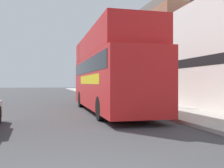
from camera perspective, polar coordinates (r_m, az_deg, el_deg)
ground_plane at (r=24.90m, az=-12.66°, el=-3.46°), size 144.00×144.00×0.00m
sidewalk at (r=22.90m, az=3.10°, el=-3.60°), size 3.27×108.00×0.14m
brick_terrace_rear at (r=28.75m, az=9.49°, el=7.79°), size 6.00×17.92×10.77m
tour_bus at (r=14.43m, az=-0.70°, el=1.51°), size 2.57×10.79×4.23m
parked_car_ahead_of_bus at (r=22.51m, az=-3.94°, el=-1.94°), size 1.99×4.55×1.58m
lamp_post_second at (r=17.49m, az=4.59°, el=6.45°), size 0.35×0.35×4.87m
lamp_post_third at (r=26.77m, az=-2.03°, el=4.78°), size 0.35×0.35×5.27m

